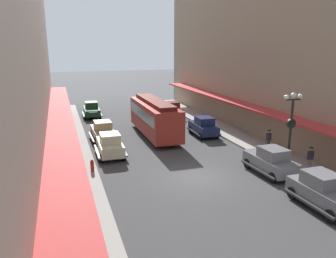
{
  "coord_description": "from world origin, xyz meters",
  "views": [
    {
      "loc": [
        -8.06,
        -18.07,
        8.16
      ],
      "look_at": [
        0.0,
        6.0,
        1.8
      ],
      "focal_mm": 34.98,
      "sensor_mm": 36.0,
      "label": 1
    }
  ],
  "objects_px": {
    "parked_car_5": "(323,191)",
    "pedestrian_1": "(310,159)",
    "lamp_post_with_clock": "(291,127)",
    "parked_car_4": "(203,126)",
    "streetcar": "(154,116)",
    "parked_car_1": "(271,160)",
    "parked_car_6": "(103,131)",
    "pedestrian_2": "(60,113)",
    "parked_car_3": "(172,109)",
    "parked_car_0": "(110,144)",
    "fire_hydrant": "(92,166)",
    "pedestrian_0": "(268,140)",
    "parked_car_2": "(92,109)"
  },
  "relations": [
    {
      "from": "parked_car_5",
      "to": "pedestrian_1",
      "type": "height_order",
      "value": "parked_car_5"
    },
    {
      "from": "lamp_post_with_clock",
      "to": "parked_car_4",
      "type": "bearing_deg",
      "value": 99.97
    },
    {
      "from": "streetcar",
      "to": "parked_car_1",
      "type": "bearing_deg",
      "value": -68.62
    },
    {
      "from": "parked_car_6",
      "to": "pedestrian_2",
      "type": "height_order",
      "value": "parked_car_6"
    },
    {
      "from": "parked_car_5",
      "to": "streetcar",
      "type": "height_order",
      "value": "streetcar"
    },
    {
      "from": "parked_car_3",
      "to": "pedestrian_2",
      "type": "relative_size",
      "value": 2.57
    },
    {
      "from": "parked_car_1",
      "to": "lamp_post_with_clock",
      "type": "relative_size",
      "value": 0.83
    },
    {
      "from": "streetcar",
      "to": "pedestrian_2",
      "type": "relative_size",
      "value": 5.76
    },
    {
      "from": "parked_car_0",
      "to": "streetcar",
      "type": "bearing_deg",
      "value": 43.31
    },
    {
      "from": "fire_hydrant",
      "to": "streetcar",
      "type": "bearing_deg",
      "value": 50.07
    },
    {
      "from": "streetcar",
      "to": "pedestrian_2",
      "type": "xyz_separation_m",
      "value": [
        -8.41,
        8.85,
        -0.89
      ]
    },
    {
      "from": "pedestrian_1",
      "to": "lamp_post_with_clock",
      "type": "bearing_deg",
      "value": 128.25
    },
    {
      "from": "parked_car_0",
      "to": "streetcar",
      "type": "xyz_separation_m",
      "value": [
        4.91,
        4.62,
        0.96
      ]
    },
    {
      "from": "pedestrian_1",
      "to": "fire_hydrant",
      "type": "bearing_deg",
      "value": 161.42
    },
    {
      "from": "lamp_post_with_clock",
      "to": "pedestrian_1",
      "type": "xyz_separation_m",
      "value": [
        0.87,
        -1.11,
        -1.97
      ]
    },
    {
      "from": "parked_car_3",
      "to": "pedestrian_2",
      "type": "distance_m",
      "value": 12.86
    },
    {
      "from": "parked_car_3",
      "to": "parked_car_4",
      "type": "relative_size",
      "value": 0.99
    },
    {
      "from": "parked_car_1",
      "to": "pedestrian_0",
      "type": "xyz_separation_m",
      "value": [
        2.63,
        3.98,
        0.07
      ]
    },
    {
      "from": "parked_car_0",
      "to": "parked_car_3",
      "type": "xyz_separation_m",
      "value": [
        9.31,
        12.43,
        0.0
      ]
    },
    {
      "from": "pedestrian_2",
      "to": "parked_car_2",
      "type": "bearing_deg",
      "value": 24.56
    },
    {
      "from": "pedestrian_2",
      "to": "streetcar",
      "type": "bearing_deg",
      "value": -46.46
    },
    {
      "from": "parked_car_6",
      "to": "pedestrian_1",
      "type": "bearing_deg",
      "value": -45.92
    },
    {
      "from": "parked_car_1",
      "to": "fire_hydrant",
      "type": "height_order",
      "value": "parked_car_1"
    },
    {
      "from": "lamp_post_with_clock",
      "to": "pedestrian_0",
      "type": "xyz_separation_m",
      "value": [
        1.03,
        3.69,
        -1.97
      ]
    },
    {
      "from": "parked_car_1",
      "to": "pedestrian_0",
      "type": "bearing_deg",
      "value": 56.57
    },
    {
      "from": "parked_car_2",
      "to": "parked_car_3",
      "type": "bearing_deg",
      "value": -16.48
    },
    {
      "from": "parked_car_2",
      "to": "parked_car_6",
      "type": "height_order",
      "value": "same"
    },
    {
      "from": "parked_car_4",
      "to": "pedestrian_1",
      "type": "height_order",
      "value": "parked_car_4"
    },
    {
      "from": "parked_car_1",
      "to": "parked_car_6",
      "type": "distance_m",
      "value": 14.86
    },
    {
      "from": "parked_car_6",
      "to": "pedestrian_2",
      "type": "distance_m",
      "value": 9.68
    },
    {
      "from": "parked_car_6",
      "to": "fire_hydrant",
      "type": "height_order",
      "value": "parked_car_6"
    },
    {
      "from": "pedestrian_2",
      "to": "parked_car_6",
      "type": "bearing_deg",
      "value": -68.59
    },
    {
      "from": "parked_car_5",
      "to": "streetcar",
      "type": "xyz_separation_m",
      "value": [
        -4.32,
        16.51,
        0.96
      ]
    },
    {
      "from": "lamp_post_with_clock",
      "to": "parked_car_6",
      "type": "bearing_deg",
      "value": 134.6
    },
    {
      "from": "parked_car_0",
      "to": "lamp_post_with_clock",
      "type": "xyz_separation_m",
      "value": [
        11.06,
        -6.73,
        2.04
      ]
    },
    {
      "from": "parked_car_1",
      "to": "fire_hydrant",
      "type": "xyz_separation_m",
      "value": [
        -11.16,
        3.77,
        -0.38
      ]
    },
    {
      "from": "parked_car_5",
      "to": "pedestrian_1",
      "type": "relative_size",
      "value": 2.56
    },
    {
      "from": "parked_car_0",
      "to": "parked_car_4",
      "type": "distance_m",
      "value": 9.85
    },
    {
      "from": "parked_car_4",
      "to": "fire_hydrant",
      "type": "distance_m",
      "value": 12.77
    },
    {
      "from": "fire_hydrant",
      "to": "pedestrian_0",
      "type": "bearing_deg",
      "value": 0.89
    },
    {
      "from": "parked_car_2",
      "to": "parked_car_5",
      "type": "distance_m",
      "value": 28.51
    },
    {
      "from": "parked_car_5",
      "to": "pedestrian_2",
      "type": "distance_m",
      "value": 28.37
    },
    {
      "from": "streetcar",
      "to": "pedestrian_1",
      "type": "height_order",
      "value": "streetcar"
    },
    {
      "from": "parked_car_3",
      "to": "parked_car_4",
      "type": "height_order",
      "value": "same"
    },
    {
      "from": "lamp_post_with_clock",
      "to": "pedestrian_2",
      "type": "bearing_deg",
      "value": 125.79
    },
    {
      "from": "parked_car_1",
      "to": "parked_car_0",
      "type": "bearing_deg",
      "value": 143.43
    },
    {
      "from": "fire_hydrant",
      "to": "pedestrian_2",
      "type": "xyz_separation_m",
      "value": [
        -1.82,
        16.73,
        0.45
      ]
    },
    {
      "from": "parked_car_4",
      "to": "pedestrian_1",
      "type": "distance_m",
      "value": 11.36
    },
    {
      "from": "parked_car_0",
      "to": "parked_car_5",
      "type": "height_order",
      "value": "same"
    },
    {
      "from": "parked_car_4",
      "to": "fire_hydrant",
      "type": "height_order",
      "value": "parked_car_4"
    }
  ]
}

